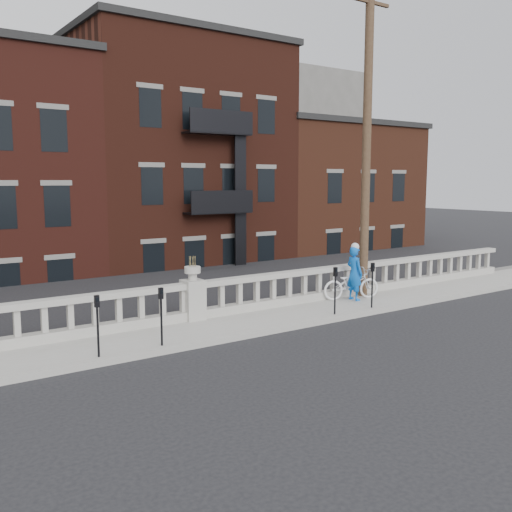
% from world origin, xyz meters
% --- Properties ---
extents(ground, '(120.00, 120.00, 0.00)m').
position_xyz_m(ground, '(0.00, 0.00, 0.00)').
color(ground, black).
rests_on(ground, ground).
extents(sidewalk, '(32.00, 2.20, 0.15)m').
position_xyz_m(sidewalk, '(0.00, 3.00, 0.07)').
color(sidewalk, '#98958D').
rests_on(sidewalk, ground).
extents(balustrade, '(28.00, 0.34, 1.03)m').
position_xyz_m(balustrade, '(0.00, 3.95, 0.64)').
color(balustrade, '#98958D').
rests_on(balustrade, sidewalk).
extents(planter_pedestal, '(0.55, 0.55, 1.76)m').
position_xyz_m(planter_pedestal, '(0.00, 3.95, 0.83)').
color(planter_pedestal, '#98958D').
rests_on(planter_pedestal, sidewalk).
extents(lower_level, '(80.00, 44.00, 20.80)m').
position_xyz_m(lower_level, '(0.56, 23.04, 2.63)').
color(lower_level, '#605E59').
rests_on(lower_level, ground).
extents(utility_pole, '(1.60, 0.28, 10.00)m').
position_xyz_m(utility_pole, '(6.20, 3.60, 5.24)').
color(utility_pole, '#422D1E').
rests_on(utility_pole, sidewalk).
extents(parking_meter_a, '(0.10, 0.09, 1.36)m').
position_xyz_m(parking_meter_a, '(-3.31, 2.15, 1.00)').
color(parking_meter_a, black).
rests_on(parking_meter_a, sidewalk).
extents(parking_meter_b, '(0.10, 0.09, 1.36)m').
position_xyz_m(parking_meter_b, '(-1.81, 2.15, 1.00)').
color(parking_meter_b, black).
rests_on(parking_meter_b, sidewalk).
extents(parking_meter_c, '(0.10, 0.09, 1.36)m').
position_xyz_m(parking_meter_c, '(3.60, 2.15, 1.00)').
color(parking_meter_c, black).
rests_on(parking_meter_c, sidewalk).
extents(parking_meter_d, '(0.10, 0.09, 1.36)m').
position_xyz_m(parking_meter_d, '(5.10, 2.15, 1.00)').
color(parking_meter_d, black).
rests_on(parking_meter_d, sidewalk).
extents(bicycle, '(2.01, 1.22, 1.00)m').
position_xyz_m(bicycle, '(5.48, 3.42, 0.65)').
color(bicycle, white).
rests_on(bicycle, sidewalk).
extents(cyclist, '(0.43, 0.64, 1.73)m').
position_xyz_m(cyclist, '(5.46, 3.26, 1.01)').
color(cyclist, blue).
rests_on(cyclist, sidewalk).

